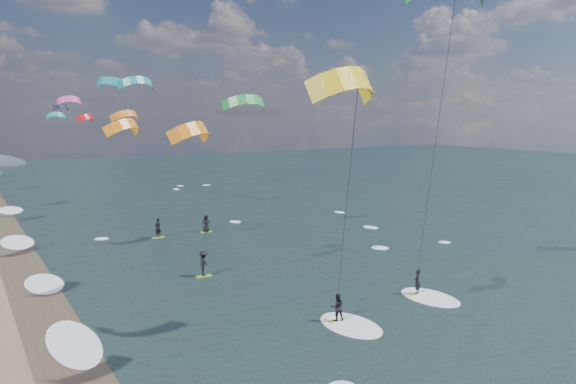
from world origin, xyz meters
TOP-DOWN VIEW (x-y plane):
  - kitesurfer_near_a at (5.05, 6.99)m, footprint 7.66×8.73m
  - kitesurfer_near_b at (-0.97, 6.54)m, footprint 6.87×8.48m
  - far_kitesurfers at (0.07, 28.17)m, footprint 6.86×14.27m
  - bg_kite_field at (0.16, 50.06)m, footprint 12.86×74.99m
  - shoreline_surf at (-10.80, 14.75)m, footprint 2.40×79.40m

SIDE VIEW (x-z plane):
  - shoreline_surf at x=-10.80m, z-range -0.06..0.06m
  - far_kitesurfers at x=0.07m, z-range -0.02..1.78m
  - kitesurfer_near_b at x=-0.97m, z-range 1.58..15.03m
  - bg_kite_field at x=0.16m, z-range 9.15..14.60m
  - kitesurfer_near_a at x=5.05m, z-range 4.43..22.34m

